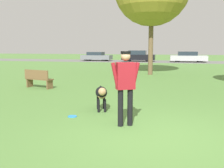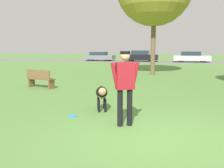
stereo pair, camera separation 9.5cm
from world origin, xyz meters
name	(u,v)px [view 1 (the left image)]	position (x,y,z in m)	size (l,w,h in m)	color
ground_plane	(149,135)	(0.00, 0.00, 0.00)	(120.00, 120.00, 0.00)	#56843D
far_road_strip	(170,62)	(0.00, 28.57, 0.01)	(120.00, 6.00, 0.01)	slate
person	(125,82)	(-0.62, 0.54, 1.06)	(0.66, 0.40, 1.77)	black
dog	(101,93)	(-1.57, 1.81, 0.52)	(0.54, 1.04, 0.75)	black
frisbee	(72,116)	(-2.16, 1.01, 0.01)	(0.25, 0.25, 0.02)	#268CE5
parked_car_grey	(96,56)	(-9.74, 28.62, 0.59)	(4.08, 1.96, 1.19)	slate
parked_car_black	(138,56)	(-4.05, 28.41, 0.69)	(4.23, 1.73, 1.42)	black
parked_car_silver	(188,57)	(2.16, 28.21, 0.64)	(4.45, 1.96, 1.30)	#B7B7BC
park_bench	(38,78)	(-5.53, 5.30, 0.45)	(1.46, 0.78, 0.84)	brown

